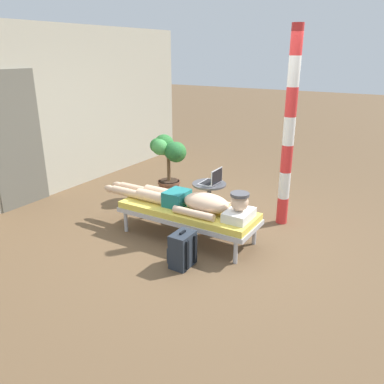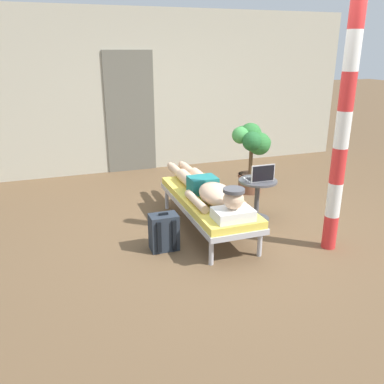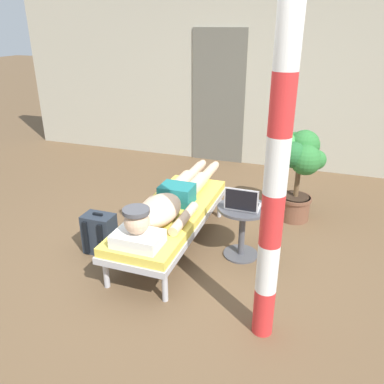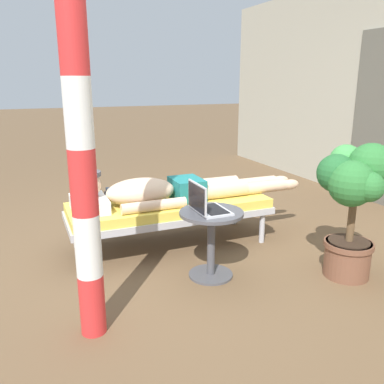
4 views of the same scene
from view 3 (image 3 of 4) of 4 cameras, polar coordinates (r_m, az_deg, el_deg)
name	(u,v)px [view 3 (image 3 of 4)]	position (r m, az deg, el deg)	size (l,w,h in m)	color
ground_plane	(182,259)	(3.83, -1.47, -9.80)	(40.00, 40.00, 0.00)	brown
house_wall_back	(242,76)	(6.27, 7.31, 16.42)	(7.60, 0.20, 2.70)	#B2AD99
house_door_panel	(218,98)	(6.29, 3.88, 13.54)	(0.84, 0.03, 2.04)	#625F54
lounge_chair	(171,216)	(3.87, -3.07, -3.52)	(0.65, 1.81, 0.42)	#B7B7BC
person_reclining	(169,202)	(3.77, -3.33, -1.39)	(0.53, 2.17, 0.33)	white
side_table	(242,223)	(3.75, 7.36, -4.47)	(0.48, 0.48, 0.52)	#4C4C51
laptop	(242,203)	(3.61, 7.37, -1.66)	(0.31, 0.24, 0.23)	silver
backpack	(100,234)	(3.97, -13.27, -5.94)	(0.30, 0.26, 0.42)	#262D38
potted_plant	(299,164)	(4.46, 15.38, 3.92)	(0.57, 0.55, 1.03)	brown
porch_post	(277,166)	(2.45, 12.27, 3.77)	(0.15, 0.15, 2.60)	red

